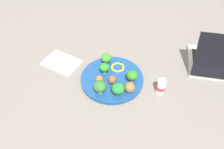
% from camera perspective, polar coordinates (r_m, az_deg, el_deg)
% --- Properties ---
extents(ground_plane, '(4.00, 4.00, 0.00)m').
position_cam_1_polar(ground_plane, '(1.04, 0.00, -1.37)').
color(ground_plane, slate).
extents(plate, '(0.28, 0.28, 0.02)m').
position_cam_1_polar(plate, '(1.03, 0.00, -1.07)').
color(plate, navy).
rests_on(plate, ground_plane).
extents(broccoli_floret_mid_right, '(0.05, 0.05, 0.06)m').
position_cam_1_polar(broccoli_floret_mid_right, '(0.99, 4.98, -0.24)').
color(broccoli_floret_mid_right, '#95BF79').
rests_on(broccoli_floret_mid_right, plate).
extents(broccoli_floret_back_left, '(0.06, 0.06, 0.06)m').
position_cam_1_polar(broccoli_floret_back_left, '(0.94, -3.10, -2.89)').
color(broccoli_floret_back_left, '#A0C877').
rests_on(broccoli_floret_back_left, plate).
extents(broccoli_floret_back_right, '(0.05, 0.05, 0.05)m').
position_cam_1_polar(broccoli_floret_back_right, '(1.03, -1.87, 1.72)').
color(broccoli_floret_back_right, '#90D06B').
rests_on(broccoli_floret_back_right, plate).
extents(broccoli_floret_near_rim, '(0.05, 0.05, 0.06)m').
position_cam_1_polar(broccoli_floret_near_rim, '(0.94, 1.51, -3.47)').
color(broccoli_floret_near_rim, '#ACCA82').
rests_on(broccoli_floret_near_rim, plate).
extents(broccoli_floret_mid_left, '(0.05, 0.05, 0.05)m').
position_cam_1_polar(broccoli_floret_mid_left, '(1.07, -1.43, 4.06)').
color(broccoli_floret_mid_left, '#9BCA81').
rests_on(broccoli_floret_mid_left, plate).
extents(meatball_back_right, '(0.04, 0.04, 0.04)m').
position_cam_1_polar(meatball_back_right, '(1.00, -3.14, -1.20)').
color(meatball_back_right, brown).
rests_on(meatball_back_right, plate).
extents(meatball_near_rim, '(0.05, 0.05, 0.05)m').
position_cam_1_polar(meatball_near_rim, '(0.96, 4.36, -3.16)').
color(meatball_near_rim, brown).
rests_on(meatball_near_rim, plate).
extents(meatball_back_left, '(0.04, 0.04, 0.04)m').
position_cam_1_polar(meatball_back_left, '(0.99, 0.07, -1.31)').
color(meatball_back_left, brown).
rests_on(meatball_back_left, plate).
extents(pepper_ring_front_right, '(0.08, 0.08, 0.01)m').
position_cam_1_polar(pepper_ring_front_right, '(1.07, 1.40, 1.76)').
color(pepper_ring_front_right, yellow).
rests_on(pepper_ring_front_right, plate).
extents(napkin, '(0.17, 0.12, 0.01)m').
position_cam_1_polar(napkin, '(1.15, -12.37, 2.98)').
color(napkin, white).
rests_on(napkin, ground_plane).
extents(fork, '(0.12, 0.02, 0.01)m').
position_cam_1_polar(fork, '(1.15, -11.57, 3.57)').
color(fork, silver).
rests_on(fork, napkin).
extents(knife, '(0.15, 0.02, 0.01)m').
position_cam_1_polar(knife, '(1.13, -12.69, 2.48)').
color(knife, white).
rests_on(knife, napkin).
extents(yogurt_bottle, '(0.04, 0.04, 0.08)m').
position_cam_1_polar(yogurt_bottle, '(0.99, 12.03, -2.94)').
color(yogurt_bottle, white).
rests_on(yogurt_bottle, ground_plane).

